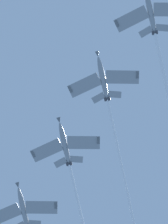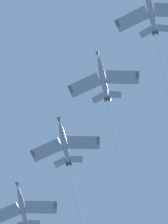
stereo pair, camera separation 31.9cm
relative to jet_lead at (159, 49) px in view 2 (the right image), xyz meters
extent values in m
ellipsoid|color=gray|center=(-7.90, 5.14, 3.66)|extent=(10.67, 7.72, 5.59)
ellipsoid|color=black|center=(-9.36, 6.10, 4.97)|extent=(3.01, 2.44, 1.85)
cube|color=gray|center=(-4.42, 9.20, 3.27)|extent=(8.93, 8.64, 1.48)
cube|color=#595E60|center=(-1.91, 12.46, 3.28)|extent=(1.69, 1.74, 0.76)
cube|color=gray|center=(-5.24, 0.69, 1.86)|extent=(2.61, 3.93, 0.80)
cube|color=gray|center=(-2.75, 4.51, 1.86)|extent=(3.89, 3.61, 0.80)
cube|color=#595E60|center=(-3.73, 2.43, 3.23)|extent=(2.82, 1.92, 3.48)
cylinder|color=#38383D|center=(-3.64, 1.83, 1.48)|extent=(1.46, 1.34, 1.11)
cylinder|color=#38383D|center=(-3.15, 2.59, 1.48)|extent=(1.46, 1.34, 1.11)
ellipsoid|color=gray|center=(12.43, 11.34, -1.47)|extent=(10.77, 7.64, 5.39)
cone|color=#595E60|center=(7.12, 14.72, 0.82)|extent=(2.26, 2.04, 1.68)
ellipsoid|color=black|center=(10.94, 12.29, -0.19)|extent=(3.02, 2.42, 1.80)
cube|color=gray|center=(10.20, 6.48, -1.84)|extent=(6.11, 9.63, 1.42)
cube|color=#595E60|center=(8.28, 2.85, -1.83)|extent=(1.86, 1.21, 0.73)
cube|color=gray|center=(15.88, 15.44, -1.84)|extent=(8.90, 8.71, 1.42)
cube|color=#595E60|center=(18.34, 18.73, -1.83)|extent=(1.70, 1.74, 0.73)
cube|color=gray|center=(15.18, 6.90, -3.18)|extent=(2.59, 3.92, 0.77)
cube|color=gray|center=(17.62, 10.75, -3.18)|extent=(3.89, 3.64, 0.77)
cube|color=#595E60|center=(16.65, 8.67, -1.80)|extent=(2.81, 1.87, 3.45)
cylinder|color=#38383D|center=(16.77, 8.06, -3.55)|extent=(1.45, 1.33, 1.09)
cylinder|color=#38383D|center=(17.25, 8.83, -3.55)|extent=(1.45, 1.33, 1.09)
cylinder|color=white|center=(32.85, -1.60, -10.39)|extent=(31.98, 20.64, 14.22)
ellipsoid|color=gray|center=(32.09, 15.66, -7.41)|extent=(10.73, 7.69, 5.41)
cone|color=#595E60|center=(26.80, 19.07, -5.10)|extent=(2.26, 2.05, 1.68)
ellipsoid|color=black|center=(30.61, 16.62, -6.12)|extent=(3.01, 2.43, 1.81)
cube|color=gray|center=(29.83, 10.82, -7.78)|extent=(6.16, 9.63, 1.43)
cube|color=#595E60|center=(27.88, 7.20, -7.77)|extent=(1.86, 1.22, 0.73)
cube|color=gray|center=(35.56, 19.74, -7.78)|extent=(8.92, 8.68, 1.43)
cube|color=#595E60|center=(38.05, 23.01, -7.77)|extent=(1.70, 1.74, 0.73)
cube|color=gray|center=(34.80, 11.21, -9.13)|extent=(2.60, 3.93, 0.77)
cube|color=gray|center=(37.27, 15.04, -9.13)|extent=(3.89, 3.63, 0.77)
cube|color=#595E60|center=(36.28, 12.97, -7.75)|extent=(2.80, 1.89, 3.46)
cylinder|color=#38383D|center=(36.40, 12.36, -9.50)|extent=(1.45, 1.33, 1.10)
cylinder|color=#38383D|center=(36.88, 13.12, -9.50)|extent=(1.45, 1.33, 1.10)
ellipsoid|color=gray|center=(52.92, 21.01, -12.95)|extent=(10.68, 7.58, 5.77)
cone|color=#595E60|center=(47.67, 24.34, -10.44)|extent=(2.28, 2.05, 1.71)
ellipsoid|color=black|center=(51.46, 21.93, -11.61)|extent=(3.01, 2.42, 1.89)
cube|color=gray|center=(50.67, 16.16, -13.35)|extent=(6.08, 9.62, 1.54)
cube|color=#595E60|center=(48.75, 12.52, -13.35)|extent=(1.85, 1.20, 0.79)
cube|color=gray|center=(56.35, 25.11, -13.35)|extent=(8.87, 8.68, 1.54)
cube|color=gray|center=(55.61, 16.60, -14.83)|extent=(2.57, 3.92, 0.82)
cube|color=#595E60|center=(57.12, 18.35, -13.46)|extent=(2.86, 1.91, 3.50)
camera|label=1|loc=(-35.06, 33.30, -125.55)|focal=79.07mm
camera|label=2|loc=(-34.96, 33.60, -125.55)|focal=79.07mm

